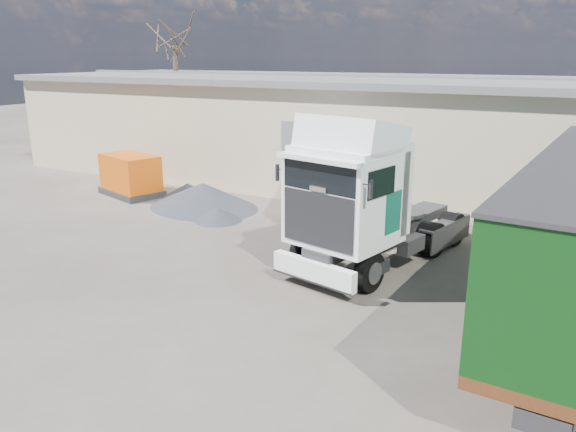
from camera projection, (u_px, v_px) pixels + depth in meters
The scene contains 7 objects.
ground at pixel (234, 296), 15.45m from camera, with size 120.00×120.00×0.00m, color black.
warehouse at pixel (303, 125), 30.97m from camera, with size 30.60×12.60×5.42m.
bare_tree at pixel (174, 31), 38.38m from camera, with size 4.00×4.00×9.60m.
tractor_unit at pixel (362, 205), 16.91m from camera, with size 4.22×7.56×4.83m.
panel_van at pixel (316, 186), 23.53m from camera, with size 3.81×5.66×2.15m.
orange_skip at pixel (131, 178), 26.37m from camera, with size 3.48×2.73×1.91m.
gravel_heap at pixel (202, 196), 24.37m from camera, with size 6.11×5.94×1.08m.
Camera 1 is at (8.09, -11.80, 6.41)m, focal length 35.00 mm.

